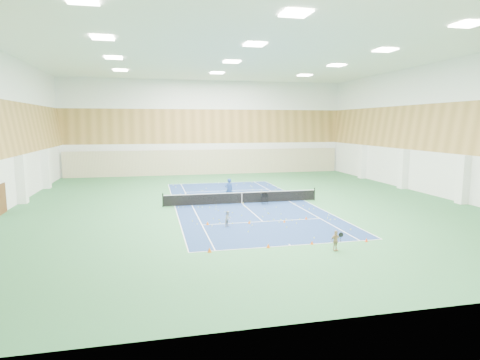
% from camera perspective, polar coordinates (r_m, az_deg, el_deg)
% --- Properties ---
extents(ground, '(40.00, 40.00, 0.00)m').
position_cam_1_polar(ground, '(33.14, 0.26, -3.35)').
color(ground, '#2D6A3C').
rests_on(ground, ground).
extents(room_shell, '(36.00, 40.00, 12.00)m').
position_cam_1_polar(room_shell, '(32.49, 0.27, 7.08)').
color(room_shell, white).
rests_on(room_shell, ground).
extents(wood_cladding, '(36.00, 40.00, 8.00)m').
position_cam_1_polar(wood_cladding, '(32.52, 0.27, 10.61)').
color(wood_cladding, '#AA7E3F').
rests_on(wood_cladding, room_shell).
extents(ceiling_light_grid, '(21.40, 25.40, 0.06)m').
position_cam_1_polar(ceiling_light_grid, '(32.93, 0.28, 17.44)').
color(ceiling_light_grid, white).
rests_on(ceiling_light_grid, room_shell).
extents(court_surface, '(10.97, 23.77, 0.01)m').
position_cam_1_polar(court_surface, '(33.13, 0.26, -3.34)').
color(court_surface, navy).
rests_on(court_surface, ground).
extents(tennis_balls_scatter, '(10.57, 22.77, 0.07)m').
position_cam_1_polar(tennis_balls_scatter, '(33.13, 0.26, -3.27)').
color(tennis_balls_scatter, yellow).
rests_on(tennis_balls_scatter, ground).
extents(tennis_net, '(12.80, 0.10, 1.10)m').
position_cam_1_polar(tennis_net, '(33.03, 0.26, -2.41)').
color(tennis_net, black).
rests_on(tennis_net, ground).
extents(back_curtain, '(35.40, 0.16, 3.20)m').
position_cam_1_polar(back_curtain, '(52.16, -4.56, 2.56)').
color(back_curtain, '#C6B793').
rests_on(back_curtain, ground).
extents(door_left_b, '(0.08, 1.80, 2.20)m').
position_cam_1_polar(door_left_b, '(33.87, -30.82, -2.35)').
color(door_left_b, '#593319').
rests_on(door_left_b, ground).
extents(coach, '(0.76, 0.56, 1.92)m').
position_cam_1_polar(coach, '(34.19, -1.59, -1.36)').
color(coach, navy).
rests_on(coach, ground).
extents(child_court, '(0.62, 0.62, 1.02)m').
position_cam_1_polar(child_court, '(25.69, -1.70, -5.53)').
color(child_court, '#9B9CA3').
rests_on(child_court, ground).
extents(child_apron, '(0.68, 0.42, 1.07)m').
position_cam_1_polar(child_apron, '(21.50, 13.42, -8.39)').
color(child_apron, tan).
rests_on(child_apron, ground).
extents(ball_cart, '(0.59, 0.59, 0.90)m').
position_cam_1_polar(ball_cart, '(32.81, 3.53, -2.68)').
color(ball_cart, black).
rests_on(ball_cart, ground).
extents(cone_svc_a, '(0.20, 0.20, 0.22)m').
position_cam_1_polar(cone_svc_a, '(26.28, -4.64, -6.14)').
color(cone_svc_a, orange).
rests_on(cone_svc_a, ground).
extents(cone_svc_b, '(0.19, 0.19, 0.21)m').
position_cam_1_polar(cone_svc_b, '(26.53, 1.32, -6.00)').
color(cone_svc_b, orange).
rests_on(cone_svc_b, ground).
extents(cone_svc_c, '(0.17, 0.17, 0.19)m').
position_cam_1_polar(cone_svc_c, '(26.98, 6.32, -5.83)').
color(cone_svc_c, orange).
rests_on(cone_svc_c, ground).
extents(cone_svc_d, '(0.19, 0.19, 0.20)m').
position_cam_1_polar(cone_svc_d, '(28.05, 9.39, -5.33)').
color(cone_svc_d, '#DE4A0B').
rests_on(cone_svc_d, ground).
extents(cone_base_a, '(0.23, 0.23, 0.25)m').
position_cam_1_polar(cone_base_a, '(20.86, -4.35, -9.87)').
color(cone_base_a, '#D95B0B').
rests_on(cone_base_a, ground).
extents(cone_base_b, '(0.21, 0.21, 0.23)m').
position_cam_1_polar(cone_base_b, '(21.57, 4.05, -9.29)').
color(cone_base_b, '#FF650D').
rests_on(cone_base_b, ground).
extents(cone_base_c, '(0.18, 0.18, 0.20)m').
position_cam_1_polar(cone_base_c, '(22.45, 10.21, -8.75)').
color(cone_base_c, '#F9550D').
rests_on(cone_base_c, ground).
extents(cone_base_d, '(0.18, 0.18, 0.20)m').
position_cam_1_polar(cone_base_d, '(23.66, 17.54, -8.13)').
color(cone_base_d, '#FF410D').
rests_on(cone_base_d, ground).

